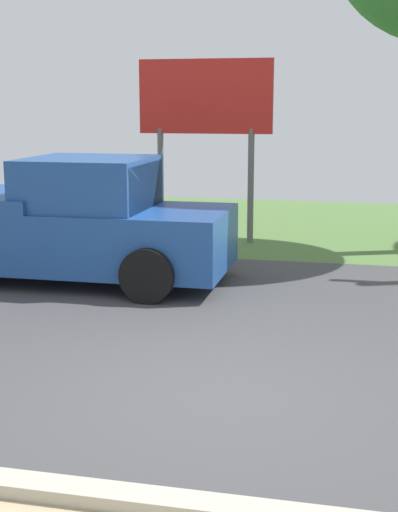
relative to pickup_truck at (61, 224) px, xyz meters
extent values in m
cube|color=#424244|center=(3.19, -1.95, -0.92)|extent=(40.00, 8.00, 0.10)
cube|color=#52773C|center=(3.19, 6.05, -0.92)|extent=(40.00, 8.00, 0.10)
cube|color=#B2AD9E|center=(3.19, -5.95, -0.82)|extent=(40.00, 0.24, 0.10)
cube|color=#1E478C|center=(-0.03, 0.00, -0.19)|extent=(5.20, 2.00, 0.90)
cube|color=#1E478C|center=(0.47, 0.00, 0.56)|extent=(1.80, 1.84, 0.90)
cube|color=#2D3842|center=(1.32, 0.00, 0.56)|extent=(0.10, 1.70, 0.77)
cylinder|color=black|center=(1.67, 1.00, -0.49)|extent=(0.76, 0.28, 0.76)
cylinder|color=black|center=(1.67, -1.00, -0.49)|extent=(0.76, 0.28, 0.76)
cylinder|color=slate|center=(0.57, 3.62, 0.23)|extent=(0.12, 0.12, 2.20)
cylinder|color=slate|center=(2.37, 3.62, 0.23)|extent=(0.12, 0.12, 2.20)
cube|color=red|center=(1.47, 3.62, 1.93)|extent=(2.60, 0.10, 1.40)
camera|label=1|loc=(4.44, -10.18, 1.79)|focal=50.72mm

